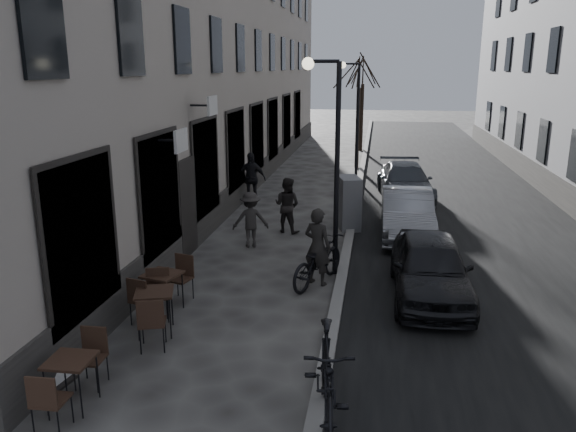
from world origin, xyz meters
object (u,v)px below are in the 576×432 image
(tree_near, at_px, (359,71))
(moped, at_px, (327,379))
(car_mid, at_px, (407,214))
(car_far, at_px, (405,182))
(pedestrian_mid, at_px, (251,220))
(streetlamp_near, at_px, (330,144))
(bistro_set_c, at_px, (163,288))
(bistro_set_b, at_px, (155,307))
(car_near, at_px, (430,267))
(streetlamp_far, at_px, (354,108))
(tree_far, at_px, (363,70))
(utility_cabinet, at_px, (349,203))
(bicycle, at_px, (317,261))
(sign_board, at_px, (49,360))
(pedestrian_near, at_px, (287,205))
(pedestrian_far, at_px, (251,178))
(bistro_set_a, at_px, (72,378))

(tree_near, height_order, moped, tree_near)
(car_mid, xyz_separation_m, car_far, (0.14, 4.88, -0.02))
(pedestrian_mid, bearing_deg, streetlamp_near, 126.55)
(bistro_set_c, bearing_deg, bistro_set_b, -62.71)
(bistro_set_c, height_order, car_near, car_near)
(streetlamp_far, height_order, tree_far, tree_far)
(utility_cabinet, xyz_separation_m, car_far, (1.89, 4.32, -0.14))
(streetlamp_near, bearing_deg, bicycle, -103.75)
(tree_near, bearing_deg, sign_board, -100.70)
(sign_board, bearing_deg, car_far, 76.26)
(pedestrian_mid, xyz_separation_m, car_near, (4.64, -2.86, -0.09))
(bistro_set_b, bearing_deg, streetlamp_near, 34.47)
(bicycle, bearing_deg, car_mid, -94.08)
(car_mid, bearing_deg, pedestrian_near, -177.91)
(sign_board, height_order, pedestrian_near, pedestrian_near)
(tree_far, distance_m, sign_board, 27.33)
(bistro_set_b, xyz_separation_m, pedestrian_near, (1.37, 7.02, 0.33))
(tree_near, xyz_separation_m, car_mid, (1.95, -11.53, -3.98))
(tree_near, height_order, car_mid, tree_near)
(tree_far, bearing_deg, tree_near, -90.00)
(pedestrian_mid, relative_size, car_mid, 0.37)
(tree_far, distance_m, bistro_set_b, 25.22)
(pedestrian_mid, bearing_deg, bistro_set_c, 63.31)
(pedestrian_mid, xyz_separation_m, car_mid, (4.34, 1.73, -0.09))
(utility_cabinet, bearing_deg, bistro_set_b, -127.53)
(sign_board, relative_size, pedestrian_near, 0.67)
(pedestrian_far, xyz_separation_m, car_far, (5.59, 1.67, -0.28))
(streetlamp_far, relative_size, utility_cabinet, 3.14)
(streetlamp_near, distance_m, bicycle, 2.72)
(tree_far, xyz_separation_m, moped, (0.45, -26.97, -3.97))
(bicycle, relative_size, moped, 0.91)
(pedestrian_far, bearing_deg, tree_near, 69.52)
(bistro_set_b, bearing_deg, tree_near, 63.63)
(pedestrian_near, bearing_deg, car_far, -108.21)
(moped, bearing_deg, car_far, 75.79)
(bistro_set_a, height_order, utility_cabinet, utility_cabinet)
(car_far, bearing_deg, bistro_set_c, -119.78)
(pedestrian_near, distance_m, car_near, 5.88)
(utility_cabinet, relative_size, bicycle, 0.77)
(car_mid, bearing_deg, car_near, -86.69)
(bistro_set_b, xyz_separation_m, car_near, (5.23, 2.58, 0.17))
(bistro_set_b, height_order, pedestrian_mid, pedestrian_mid)
(streetlamp_near, bearing_deg, bistro_set_b, -128.24)
(car_mid, distance_m, car_far, 4.88)
(car_far, bearing_deg, pedestrian_mid, -128.43)
(tree_far, xyz_separation_m, bistro_set_c, (-3.20, -23.76, -4.16))
(streetlamp_far, distance_m, pedestrian_mid, 10.78)
(bistro_set_b, relative_size, moped, 0.76)
(streetlamp_near, bearing_deg, pedestrian_near, 114.95)
(streetlamp_near, xyz_separation_m, bistro_set_b, (-2.92, -3.70, -2.64))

